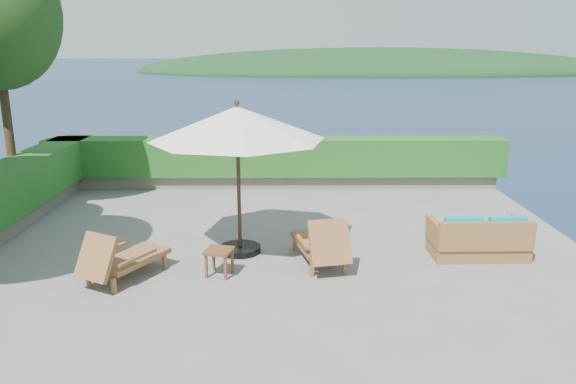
{
  "coord_description": "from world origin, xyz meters",
  "views": [
    {
      "loc": [
        0.22,
        -9.45,
        3.79
      ],
      "look_at": [
        0.3,
        0.8,
        1.1
      ],
      "focal_mm": 35.0,
      "sensor_mm": 36.0,
      "label": 1
    }
  ],
  "objects_px": {
    "lounge_left": "(121,258)",
    "side_table": "(219,254)",
    "lounge_right": "(321,243)",
    "wicker_loveseat": "(479,240)",
    "patio_umbrella": "(237,125)"
  },
  "relations": [
    {
      "from": "lounge_left",
      "to": "side_table",
      "type": "bearing_deg",
      "value": 36.2
    },
    {
      "from": "lounge_left",
      "to": "lounge_right",
      "type": "xyz_separation_m",
      "value": [
        3.35,
        0.66,
        0.02
      ]
    },
    {
      "from": "lounge_left",
      "to": "lounge_right",
      "type": "relative_size",
      "value": 0.96
    },
    {
      "from": "lounge_right",
      "to": "side_table",
      "type": "xyz_separation_m",
      "value": [
        -1.75,
        -0.46,
        -0.02
      ]
    },
    {
      "from": "side_table",
      "to": "lounge_left",
      "type": "bearing_deg",
      "value": -172.94
    },
    {
      "from": "wicker_loveseat",
      "to": "side_table",
      "type": "bearing_deg",
      "value": -171.0
    },
    {
      "from": "patio_umbrella",
      "to": "wicker_loveseat",
      "type": "relative_size",
      "value": 2.1
    },
    {
      "from": "patio_umbrella",
      "to": "side_table",
      "type": "relative_size",
      "value": 6.96
    },
    {
      "from": "lounge_right",
      "to": "wicker_loveseat",
      "type": "xyz_separation_m",
      "value": [
        2.92,
        0.35,
        -0.07
      ]
    },
    {
      "from": "lounge_left",
      "to": "wicker_loveseat",
      "type": "height_order",
      "value": "lounge_left"
    },
    {
      "from": "side_table",
      "to": "patio_umbrella",
      "type": "bearing_deg",
      "value": 76.22
    },
    {
      "from": "side_table",
      "to": "wicker_loveseat",
      "type": "xyz_separation_m",
      "value": [
        4.67,
        0.81,
        -0.05
      ]
    },
    {
      "from": "side_table",
      "to": "wicker_loveseat",
      "type": "bearing_deg",
      "value": 9.81
    },
    {
      "from": "patio_umbrella",
      "to": "wicker_loveseat",
      "type": "distance_m",
      "value": 4.88
    },
    {
      "from": "lounge_right",
      "to": "side_table",
      "type": "distance_m",
      "value": 1.81
    }
  ]
}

